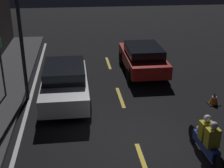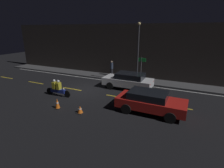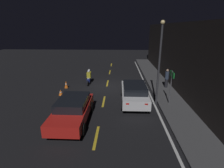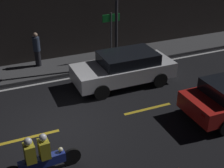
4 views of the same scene
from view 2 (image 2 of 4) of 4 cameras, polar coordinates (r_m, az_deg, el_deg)
ground_plane at (r=15.62m, az=-10.03°, el=-2.11°), size 56.00×56.00×0.00m
raised_curb at (r=19.69m, az=-1.72°, el=2.49°), size 28.00×2.04×0.14m
building_front at (r=20.20m, az=-0.27°, el=10.93°), size 28.00×0.30×5.71m
lane_dash_a at (r=22.73m, az=-31.20°, el=1.79°), size 2.00×0.14×0.01m
lane_dash_b at (r=19.21m, az=-23.61°, el=0.40°), size 2.00×0.14×0.01m
lane_dash_c at (r=16.19m, az=-12.93°, el=-1.57°), size 2.00×0.14×0.01m
lane_dash_d at (r=14.00m, az=1.85°, el=-4.18°), size 2.00×0.14×0.01m
lane_dash_e at (r=13.04m, az=20.45°, el=-7.04°), size 2.00×0.14×0.01m
lane_solid_kerb at (r=18.63m, az=-3.48°, el=1.37°), size 25.20×0.14×0.01m
sedan_white at (r=15.71m, az=5.34°, el=1.20°), size 4.37×1.92×1.45m
taxi_red at (r=11.49m, az=12.35°, el=-5.53°), size 4.35×1.97×1.39m
motorcycle at (r=14.67m, az=-17.45°, el=-1.37°), size 2.29×0.39×1.35m
traffic_cone_near at (r=12.47m, az=-17.42°, el=-6.11°), size 0.41×0.41×0.71m
traffic_cone_mid at (r=11.50m, az=-10.39°, el=-8.19°), size 0.46×0.46×0.50m
pedestrian at (r=19.65m, az=-0.13°, el=5.23°), size 0.34×0.34×1.67m
shop_sign at (r=17.63m, az=9.51°, el=6.33°), size 0.90×0.08×2.40m
street_lamp at (r=16.60m, az=8.47°, el=10.62°), size 0.28×0.28×5.76m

